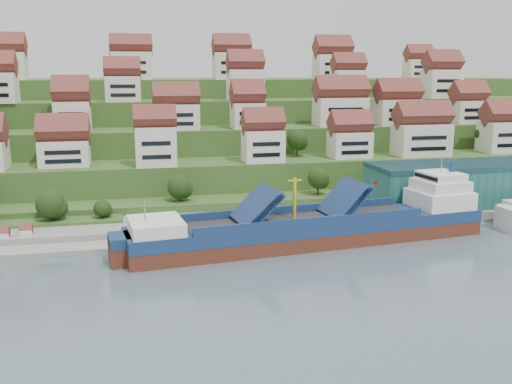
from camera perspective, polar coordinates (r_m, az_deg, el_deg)
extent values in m
plane|color=slate|center=(113.79, 5.06, -5.20)|extent=(300.00, 300.00, 0.00)
cube|color=gray|center=(133.92, 11.34, -2.29)|extent=(180.00, 14.00, 2.20)
cube|color=gray|center=(122.79, -23.72, -4.66)|extent=(45.00, 20.00, 1.00)
cube|color=#2D4C1E|center=(195.06, -2.50, 2.61)|extent=(260.00, 128.00, 4.00)
cube|color=#2D4C1E|center=(199.40, -2.76, 3.83)|extent=(260.00, 118.00, 11.00)
cube|color=#2D4C1E|center=(206.78, -3.14, 5.09)|extent=(260.00, 102.00, 18.00)
cube|color=#2D4C1E|center=(214.26, -3.50, 6.26)|extent=(260.00, 86.00, 25.00)
cube|color=#2D4C1E|center=(222.86, -3.88, 7.25)|extent=(260.00, 68.00, 31.00)
cube|color=silver|center=(146.43, -18.58, 3.71)|extent=(11.68, 8.57, 6.20)
cube|color=silver|center=(140.75, -10.00, 4.51)|extent=(9.71, 7.03, 9.49)
cube|color=silver|center=(145.51, 0.70, 4.63)|extent=(9.94, 7.62, 7.98)
cube|color=silver|center=(154.57, 9.33, 4.68)|extent=(10.42, 7.73, 6.83)
cube|color=silver|center=(162.47, 16.20, 5.03)|extent=(14.54, 8.26, 8.61)
cube|color=silver|center=(177.60, 23.28, 5.08)|extent=(10.97, 8.31, 8.62)
cube|color=silver|center=(160.06, -17.85, 7.21)|extent=(9.06, 8.98, 7.83)
cube|color=silver|center=(158.09, -7.96, 7.44)|extent=(12.00, 7.90, 6.87)
cube|color=silver|center=(160.72, -0.86, 7.65)|extent=(8.72, 8.56, 7.03)
cube|color=silver|center=(169.75, 8.44, 7.94)|extent=(14.84, 8.36, 8.16)
cube|color=silver|center=(176.21, 13.92, 7.75)|extent=(12.87, 8.18, 7.49)
cube|color=silver|center=(189.28, 20.40, 7.53)|extent=(10.13, 8.04, 6.87)
cube|color=silver|center=(172.38, -13.16, 10.00)|extent=(9.95, 7.30, 7.26)
cube|color=silver|center=(176.00, -1.09, 10.65)|extent=(10.43, 7.79, 9.20)
cube|color=silver|center=(186.12, 9.17, 10.55)|extent=(9.93, 7.14, 9.05)
cube|color=silver|center=(200.72, 18.03, 10.23)|extent=(11.23, 8.47, 9.22)
cube|color=silver|center=(197.15, -23.75, 11.44)|extent=(12.22, 8.03, 8.43)
cube|color=silver|center=(192.24, -12.32, 12.21)|extent=(12.84, 7.51, 8.76)
cube|color=silver|center=(195.11, -2.45, 12.46)|extent=(11.96, 8.15, 8.75)
cube|color=silver|center=(203.97, 7.66, 12.28)|extent=(12.24, 8.73, 8.33)
cube|color=silver|center=(220.33, 15.89, 11.72)|extent=(9.29, 7.05, 6.97)
ellipsoid|color=#234015|center=(139.34, 6.24, 1.40)|extent=(5.13, 5.13, 5.13)
ellipsoid|color=#234015|center=(132.93, -7.68, 0.49)|extent=(5.51, 5.51, 5.51)
ellipsoid|color=#234015|center=(171.97, 18.38, 4.97)|extent=(5.38, 5.38, 5.38)
ellipsoid|color=#234015|center=(178.46, 21.85, 5.45)|extent=(5.34, 5.34, 5.34)
ellipsoid|color=#234015|center=(154.71, 4.13, 5.24)|extent=(5.48, 5.48, 5.48)
ellipsoid|color=#234015|center=(182.01, 13.58, 8.25)|extent=(4.75, 4.75, 4.75)
ellipsoid|color=#234015|center=(164.73, -19.62, 7.12)|extent=(6.45, 6.45, 6.45)
ellipsoid|color=#234015|center=(181.03, -0.16, 11.01)|extent=(5.80, 5.80, 5.80)
ellipsoid|color=#234015|center=(192.78, 9.04, 10.85)|extent=(5.12, 5.12, 5.12)
ellipsoid|color=#234015|center=(126.77, -19.88, -1.15)|extent=(6.07, 6.07, 6.07)
ellipsoid|color=#234015|center=(126.09, -15.13, -1.58)|extent=(3.76, 3.76, 3.76)
cube|color=#23605B|center=(149.92, 22.40, 0.93)|extent=(60.00, 15.00, 10.00)
cylinder|color=gray|center=(127.52, 11.50, -0.65)|extent=(0.16, 0.16, 8.00)
cube|color=maroon|center=(127.05, 11.82, 0.95)|extent=(1.20, 0.05, 0.80)
cube|color=white|center=(120.48, -23.96, -4.20)|extent=(2.40, 2.20, 2.20)
cube|color=white|center=(121.14, -21.97, -3.95)|extent=(2.40, 2.20, 2.20)
cube|color=#58281B|center=(113.93, 5.55, -4.67)|extent=(73.24, 19.40, 4.64)
cube|color=navy|center=(113.12, 5.58, -3.21)|extent=(73.25, 19.51, 2.41)
cube|color=white|center=(103.91, -9.99, -3.38)|extent=(10.44, 11.59, 2.41)
cube|color=#262628|center=(112.07, 4.73, -2.70)|extent=(47.22, 14.75, 0.28)
cube|color=navy|center=(107.70, -0.23, -1.53)|extent=(8.09, 10.99, 6.42)
cube|color=navy|center=(114.88, 8.57, -0.81)|extent=(7.74, 10.95, 6.79)
cylinder|color=yellow|center=(110.40, 3.88, -0.73)|extent=(0.72, 0.72, 8.36)
cube|color=white|center=(127.42, 17.86, -0.65)|extent=(12.29, 11.80, 3.71)
cube|color=white|center=(126.84, 17.94, 0.66)|extent=(10.32, 10.48, 2.32)
cube|color=white|center=(126.50, 18.00, 1.53)|extent=(8.34, 9.16, 1.67)
cylinder|color=navy|center=(127.90, 19.05, 2.37)|extent=(1.65, 1.65, 2.04)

